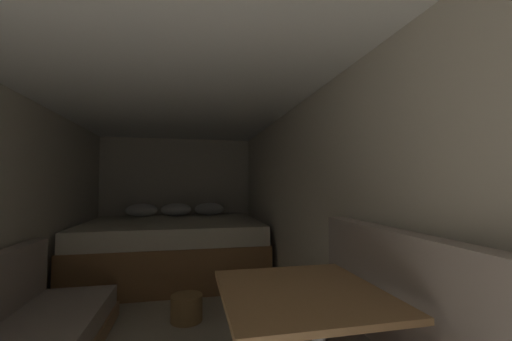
# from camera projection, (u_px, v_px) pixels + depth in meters

# --- Properties ---
(ground_plane) EXTENTS (7.25, 7.25, 0.00)m
(ground_plane) POSITION_uv_depth(u_px,v_px,m) (162.00, 341.00, 2.37)
(ground_plane) COLOR #B2A893
(wall_back) EXTENTS (2.45, 0.05, 1.95)m
(wall_back) POSITION_uv_depth(u_px,v_px,m) (177.00, 199.00, 5.00)
(wall_back) COLOR beige
(wall_back) RESTS_ON ground
(wall_right) EXTENTS (0.05, 5.25, 1.95)m
(wall_right) POSITION_uv_depth(u_px,v_px,m) (308.00, 211.00, 2.67)
(wall_right) COLOR beige
(wall_right) RESTS_ON ground
(ceiling_slab) EXTENTS (2.45, 5.25, 0.05)m
(ceiling_slab) POSITION_uv_depth(u_px,v_px,m) (166.00, 88.00, 2.46)
(ceiling_slab) COLOR white
(ceiling_slab) RESTS_ON wall_left
(bed) EXTENTS (2.23, 1.72, 0.92)m
(bed) POSITION_uv_depth(u_px,v_px,m) (174.00, 247.00, 4.09)
(bed) COLOR olive
(bed) RESTS_ON ground
(dinette_table) EXTENTS (0.67, 0.72, 0.76)m
(dinette_table) POSITION_uv_depth(u_px,v_px,m) (301.00, 314.00, 1.29)
(dinette_table) COLOR #9E7247
(dinette_table) RESTS_ON ground
(wicker_basket) EXTENTS (0.28, 0.28, 0.22)m
(wicker_basket) POSITION_uv_depth(u_px,v_px,m) (187.00, 308.00, 2.73)
(wicker_basket) COLOR olive
(wicker_basket) RESTS_ON ground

